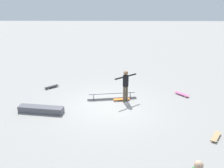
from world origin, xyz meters
TOP-DOWN VIEW (x-y plane):
  - ground_plane at (0.00, 0.00)m, footprint 60.00×60.00m
  - grind_rail at (-0.14, -0.76)m, footprint 2.48×0.58m
  - skate_ledge at (3.04, 0.73)m, footprint 2.08×0.71m
  - skater_main at (-0.79, -0.48)m, footprint 1.05×0.83m
  - skateboard_main at (-0.61, -0.59)m, footprint 0.82×0.37m
  - loose_skateboard_pink at (-3.74, -1.26)m, footprint 0.68×0.73m
  - loose_skateboard_natural at (-4.07, 2.76)m, footprint 0.61×0.78m
  - loose_skateboard_black at (3.23, -2.23)m, footprint 0.74×0.68m

SIDE VIEW (x-z plane):
  - ground_plane at x=0.00m, z-range 0.00..0.00m
  - skateboard_main at x=-0.61m, z-range 0.03..0.12m
  - loose_skateboard_pink at x=-3.74m, z-range 0.03..0.12m
  - loose_skateboard_natural at x=-4.07m, z-range 0.03..0.12m
  - loose_skateboard_black at x=3.23m, z-range 0.03..0.12m
  - grind_rail at x=-0.14m, z-range -0.02..0.31m
  - skate_ledge at x=3.04m, z-range 0.00..0.29m
  - skater_main at x=-0.79m, z-range 0.13..1.71m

